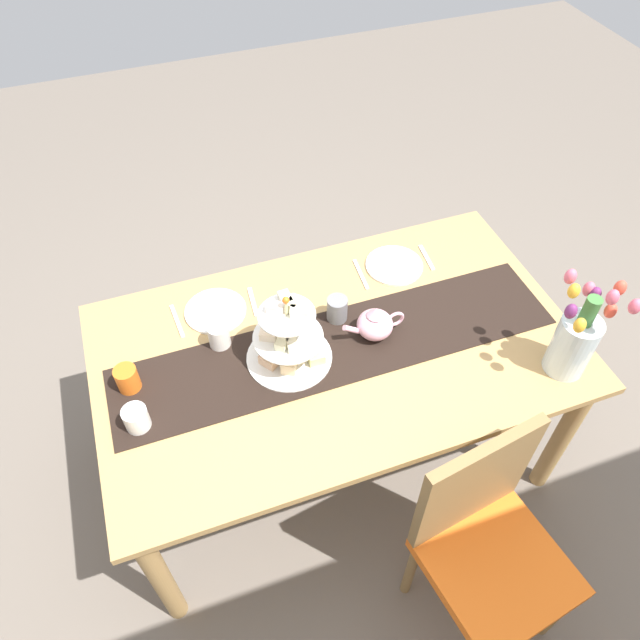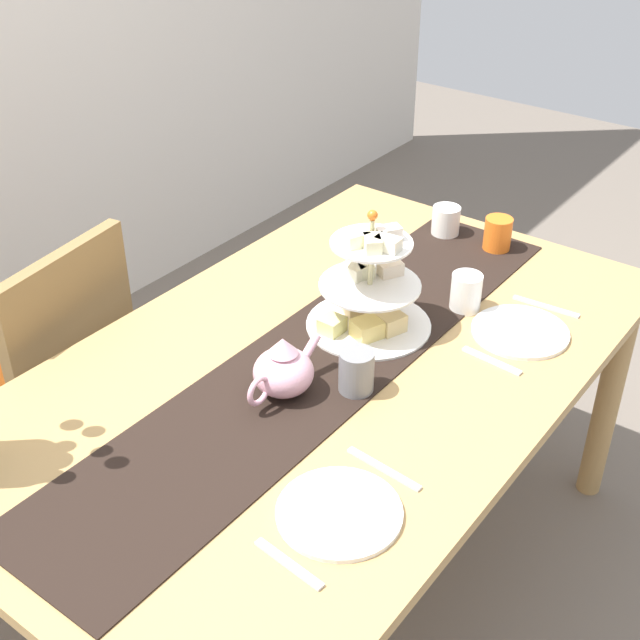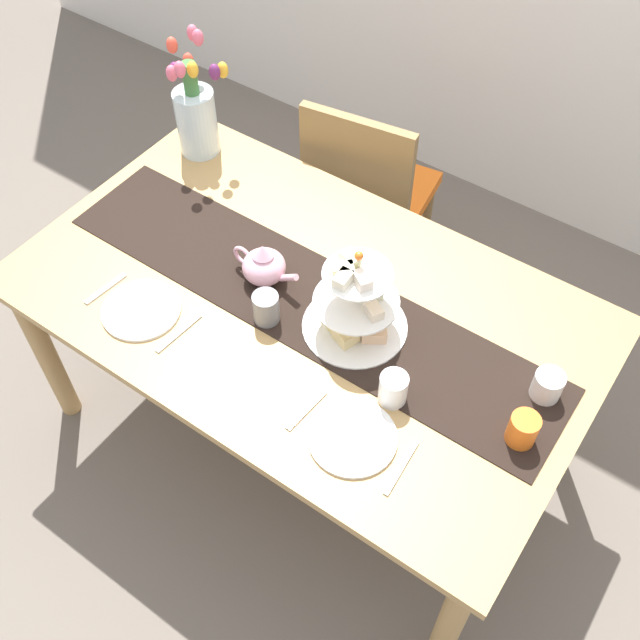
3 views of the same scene
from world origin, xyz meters
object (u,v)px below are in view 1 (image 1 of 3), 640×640
Objects in this scene: mug_white_text at (219,336)px; mug_orange at (127,379)px; chair_left at (487,539)px; dining_table at (336,361)px; tiered_cake_stand at (288,341)px; fork_right at (253,302)px; dinner_plate_right at (215,311)px; dinner_plate_left at (394,265)px; mug_grey at (337,309)px; knife_left at (361,274)px; cream_jug at (136,419)px; knife_right at (177,321)px; teapot at (375,324)px; fork_left at (427,257)px; tulip_vase at (576,338)px.

mug_orange is (0.33, 0.08, 0.00)m from mug_white_text.
chair_left is 9.58× the size of mug_orange.
dining_table is 5.61× the size of tiered_cake_stand.
dining_table is 0.39m from fork_right.
dinner_plate_right reaches higher than dining_table.
dinner_plate_left is at bearing -140.08° from dining_table.
mug_white_text is (0.44, -0.02, -0.00)m from mug_grey.
mug_white_text is at bearing 14.75° from knife_left.
cream_jug is 0.50× the size of knife_right.
dining_table is 0.26m from tiered_cake_stand.
mug_white_text is (0.75, 0.16, 0.04)m from dinner_plate_left.
fork_left is at bearing -140.01° from teapot.
teapot is 2.51× the size of mug_orange.
knife_left is 0.73m from knife_right.
tiered_cake_stand is 2.03× the size of fork_left.
dinner_plate_right is at bearing -145.27° from mug_orange.
mug_grey is at bearing 47.07° from knife_left.
knife_right is at bearing -130.09° from mug_orange.
cream_jug is 0.37× the size of dinner_plate_left.
mug_grey is 1.00× the size of mug_orange.
tiered_cake_stand is 0.51m from knife_left.
mug_orange is at bearing -6.47° from tiered_cake_stand.
dining_table is 0.60m from fork_left.
tulip_vase reaches higher than knife_right.
mug_grey is 1.00× the size of mug_white_text.
cream_jug is 0.89× the size of mug_grey.
dinner_plate_left is at bearing -149.76° from mug_grey.
dining_table is at bearing 30.87° from fork_left.
dining_table is at bearing -172.13° from cream_jug.
chair_left is 3.96× the size of dinner_plate_left.
tulip_vase reaches higher than mug_orange.
chair_left is 3.82× the size of teapot.
knife_left is 1.79× the size of mug_orange.
dinner_plate_left is at bearing 180.00° from dinner_plate_right.
mug_white_text is at bearing 12.00° from dinner_plate_left.
cream_jug is at bearing 63.73° from knife_right.
knife_left reaches higher than dining_table.
knife_left is at bearing -156.65° from cream_jug.
tiered_cake_stand reaches higher than dinner_plate_left.
mug_orange is (0.35, 0.24, 0.04)m from dinner_plate_right.
tiered_cake_stand reaches higher than cream_jug.
mug_white_text is at bearing 128.18° from knife_right.
dinner_plate_right is 2.42× the size of mug_orange.
fork_left is 1.58× the size of mug_white_text.
tiered_cake_stand is at bearing 27.86° from mug_grey.
fork_right is at bearing -34.23° from mug_grey.
dinner_plate_right is 0.15m from fork_right.
mug_grey is at bearing -35.95° from tulip_vase.
knife_left is (-0.22, -0.30, 0.10)m from dining_table.
tulip_vase is 0.83m from knife_left.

